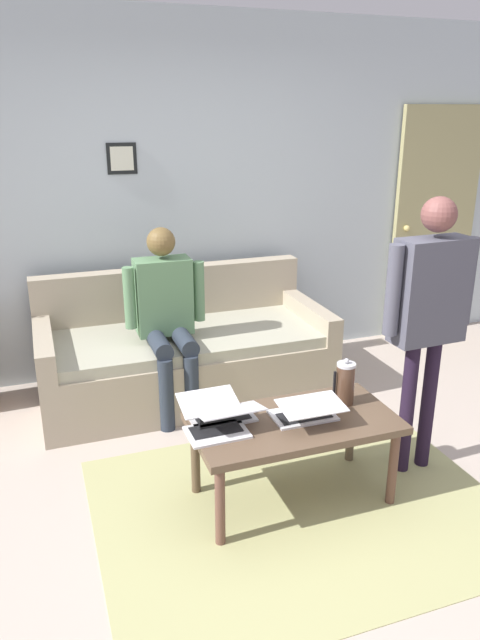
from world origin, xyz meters
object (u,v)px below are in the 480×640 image
Objects in this scene: interior_door at (434,225)px; laptop_left at (306,412)px; laptop_right at (214,421)px; couch at (184,354)px; french_press at (345,383)px; person_standing at (429,304)px; coffee_table at (294,429)px; laptop_center at (225,415)px; person_seated at (167,311)px.

interior_door is 6.16× the size of laptop_left.
laptop_left is 0.48m from laptop_right.
interior_door is 1.00× the size of couch.
french_press reaches higher than laptop_right.
laptop_left is (-0.28, 1.47, 0.22)m from couch.
couch is at bearing -54.39° from person_standing.
french_press is at bearing -166.79° from coffee_table.
coffee_table is at bearing -17.59° from laptop_left.
couch reaches higher than laptop_center.
interior_door reaches higher than laptop_center.
person_standing is (-1.21, 0.01, 0.50)m from laptop_right.
person_seated is at bearing -91.60° from laptop_right.
laptop_center is at bearing -14.95° from coffee_table.
couch is at bearing -81.21° from coffee_table.
laptop_left is at bearing 19.11° from french_press.
french_press reaches higher than laptop_center.
french_press is at bearing 122.29° from person_seated.
laptop_right is (0.20, 1.41, 0.22)m from couch.
laptop_left is at bearing 164.68° from laptop_center.
laptop_center is 1.15m from person_seated.
laptop_right is 0.27× the size of person_seated.
french_press is at bearing 112.17° from couch.
french_press is 0.17× the size of person_standing.
laptop_left is at bearing 109.73° from person_seated.
laptop_left is 1.25× the size of french_press.
interior_door is at bearing -135.61° from french_press.
laptop_left is 0.96× the size of laptop_right.
coffee_table is 0.84× the size of person_seated.
french_press is (-0.34, -0.08, 0.18)m from coffee_table.
french_press is at bearing 178.75° from laptop_center.
laptop_right reaches higher than laptop_left.
french_press is 1.36m from person_seated.
laptop_center is at bearing -3.04° from person_standing.
person_standing is 1.24× the size of person_seated.
person_standing reaches higher than french_press.
coffee_table is 0.99m from person_standing.
couch is 1.51m from french_press.
interior_door is 2.75m from person_seated.
person_seated is at bearing -57.71° from french_press.
laptop_right is 1.31m from person_standing.
laptop_left is 0.30m from french_press.
laptop_right is 1.20m from person_seated.
laptop_left is at bearing 100.82° from couch.
couch is (2.47, 0.50, -0.72)m from interior_door.
laptop_right is at bearing 2.35° from french_press.
couch is 0.51m from person_seated.
couch reaches higher than laptop_right.
coffee_table is at bearing 40.95° from interior_door.
laptop_right is (0.42, -0.05, 0.10)m from coffee_table.
laptop_right is 1.30× the size of french_press.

